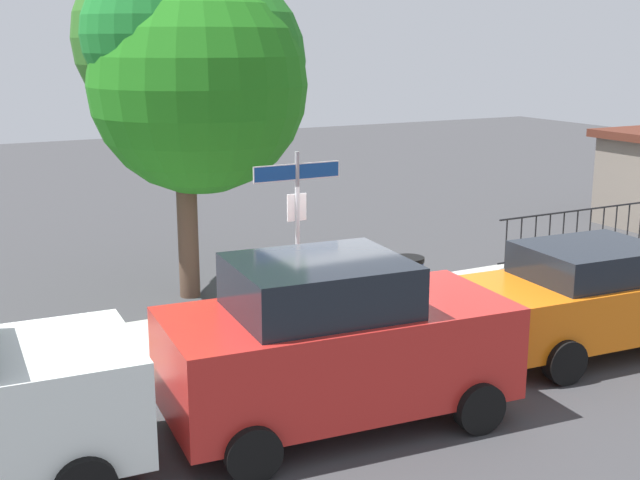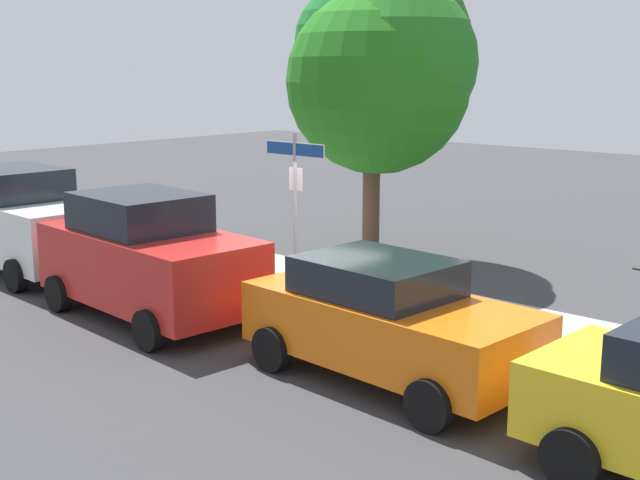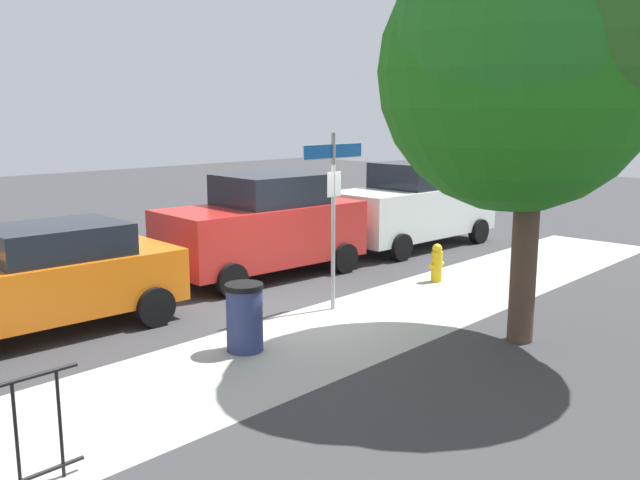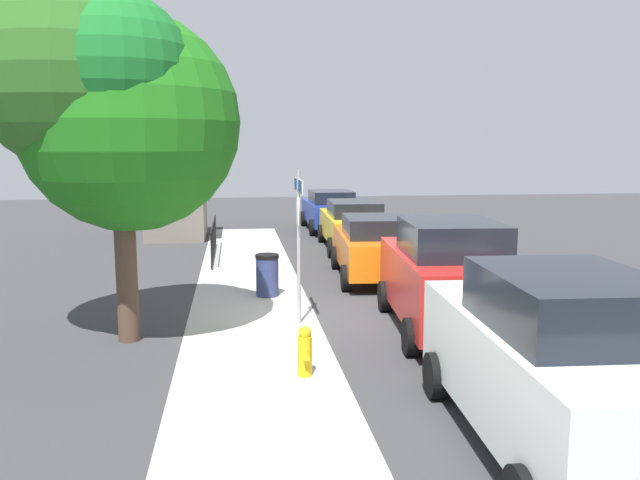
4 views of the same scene
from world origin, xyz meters
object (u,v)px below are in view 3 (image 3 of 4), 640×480
shade_tree (539,42)px  trash_bin (245,317)px  car_orange (45,278)px  car_white (414,205)px  fire_hydrant (437,263)px  street_sign (333,187)px  car_red (264,226)px

shade_tree → trash_bin: (2.90, -2.78, -3.79)m
car_orange → trash_bin: car_orange is taller
car_white → fire_hydrant: bearing=46.0°
car_orange → trash_bin: bearing=122.0°
street_sign → shade_tree: shade_tree is taller
street_sign → shade_tree: bearing=98.6°
car_white → car_orange: (9.60, -0.01, -0.21)m
street_sign → car_white: (-5.65, -2.37, -1.06)m
street_sign → trash_bin: street_sign is taller
car_orange → trash_bin: (-1.54, 2.88, -0.36)m
car_orange → fire_hydrant: size_ratio=5.40×
shade_tree → street_sign: bearing=-81.4°
car_white → fire_hydrant: (2.77, 2.57, -0.67)m
shade_tree → car_red: 6.83m
fire_hydrant → trash_bin: trash_bin is taller
fire_hydrant → trash_bin: bearing=3.2°
shade_tree → car_red: (-0.35, -6.00, -3.23)m
street_sign → fire_hydrant: (-2.88, 0.20, -1.74)m
fire_hydrant → trash_bin: 5.30m
trash_bin → car_orange: bearing=-61.8°
shade_tree → trash_bin: shade_tree is taller
car_orange → street_sign: bearing=152.7°
street_sign → fire_hydrant: size_ratio=3.89×
street_sign → trash_bin: bearing=11.7°
car_red → car_orange: (4.80, 0.35, -0.19)m
car_white → fire_hydrant: size_ratio=6.12×
street_sign → car_orange: (3.95, -2.38, -1.27)m
car_orange → fire_hydrant: (-6.83, 2.58, -0.47)m
car_orange → fire_hydrant: 7.32m
car_red → trash_bin: 4.62m
shade_tree → trash_bin: bearing=-43.7°
street_sign → car_orange: 4.78m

